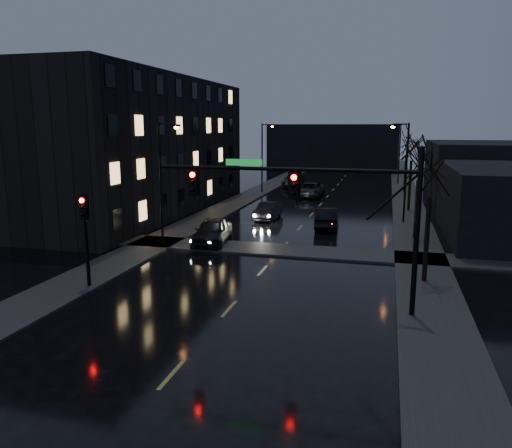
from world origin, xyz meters
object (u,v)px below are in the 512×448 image
Objects in this scene: oncoming_car_a at (212,231)px; lead_car at (327,218)px; oncoming_car_d at (293,181)px; oncoming_car_b at (268,211)px; oncoming_car_c at (310,190)px.

oncoming_car_a reaches higher than lead_car.
oncoming_car_d is 26.46m from lead_car.
oncoming_car_d is at bearing 98.92° from oncoming_car_b.
oncoming_car_b is (1.48, 9.78, -0.15)m from oncoming_car_a.
oncoming_car_d is at bearing -77.76° from lead_car.
oncoming_car_a is 10.03m from lead_car.
oncoming_car_c is 16.90m from lead_car.
lead_car is (6.77, 7.40, -0.07)m from oncoming_car_a.
oncoming_car_a is at bearing -94.99° from oncoming_car_b.
lead_car is at bearing -20.59° from oncoming_car_b.
oncoming_car_c is (1.47, 14.08, 0.08)m from oncoming_car_b.
oncoming_car_a is at bearing -88.62° from oncoming_car_d.
oncoming_car_c is at bearing -80.98° from lead_car.
oncoming_car_b is at bearing -28.25° from lead_car.
oncoming_car_d reaches higher than oncoming_car_b.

